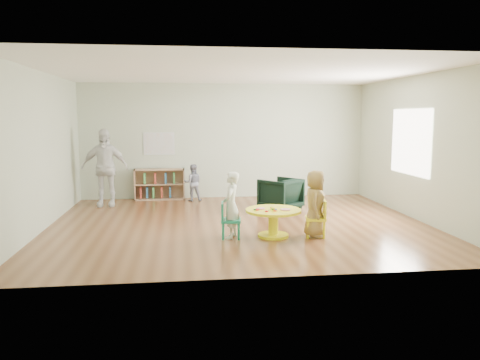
{
  "coord_description": "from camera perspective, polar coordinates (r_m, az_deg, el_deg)",
  "views": [
    {
      "loc": [
        -1.02,
        -8.55,
        1.99
      ],
      "look_at": [
        -0.01,
        -0.3,
        0.87
      ],
      "focal_mm": 35.0,
      "sensor_mm": 36.0,
      "label": 1
    }
  ],
  "objects": [
    {
      "name": "child_right",
      "position": [
        7.89,
        9.15,
        -2.87
      ],
      "size": [
        0.52,
        0.64,
        1.12
      ],
      "primitive_type": "imported",
      "rotation": [
        0.0,
        0.0,
        1.23
      ],
      "color": "yellow",
      "rests_on": "ground"
    },
    {
      "name": "activity_table",
      "position": [
        7.86,
        4.08,
        -4.61
      ],
      "size": [
        0.93,
        0.93,
        0.51
      ],
      "rotation": [
        0.0,
        0.0,
        -0.13
      ],
      "color": "yellow",
      "rests_on": "ground"
    },
    {
      "name": "room",
      "position": [
        8.61,
        -0.06,
        7.02
      ],
      "size": [
        7.1,
        7.0,
        2.8
      ],
      "color": "brown",
      "rests_on": "ground"
    },
    {
      "name": "toddler",
      "position": [
        11.2,
        -5.76,
        -0.32
      ],
      "size": [
        0.43,
        0.33,
        0.88
      ],
      "primitive_type": "imported",
      "rotation": [
        0.0,
        0.0,
        3.14
      ],
      "color": "#1B2344",
      "rests_on": "ground"
    },
    {
      "name": "kid_chair_right",
      "position": [
        7.95,
        9.54,
        -4.49
      ],
      "size": [
        0.39,
        0.39,
        0.62
      ],
      "rotation": [
        0.0,
        0.0,
        1.37
      ],
      "color": "yellow",
      "rests_on": "ground"
    },
    {
      "name": "adult_caretaker",
      "position": [
        10.89,
        -16.19,
        1.45
      ],
      "size": [
        1.02,
        0.43,
        1.74
      ],
      "primitive_type": "imported",
      "rotation": [
        0.0,
        0.0,
        -0.0
      ],
      "color": "white",
      "rests_on": "ground"
    },
    {
      "name": "bookshelf",
      "position": [
        11.54,
        -9.83,
        -0.53
      ],
      "size": [
        1.2,
        0.3,
        0.75
      ],
      "color": "#A47C5B",
      "rests_on": "ground"
    },
    {
      "name": "alphabet_poster",
      "position": [
        11.57,
        -9.85,
        4.39
      ],
      "size": [
        0.74,
        0.01,
        0.54
      ],
      "color": "silver",
      "rests_on": "ground"
    },
    {
      "name": "kid_chair_left",
      "position": [
        7.74,
        -1.44,
        -4.79
      ],
      "size": [
        0.35,
        0.35,
        0.6
      ],
      "rotation": [
        0.0,
        0.0,
        -1.68
      ],
      "color": "#188862",
      "rests_on": "ground"
    },
    {
      "name": "armchair",
      "position": [
        10.13,
        4.97,
        -1.7
      ],
      "size": [
        1.05,
        1.06,
        0.69
      ],
      "primitive_type": "imported",
      "rotation": [
        0.0,
        0.0,
        3.83
      ],
      "color": "black",
      "rests_on": "ground"
    },
    {
      "name": "child_left",
      "position": [
        7.71,
        -1.08,
        -3.07
      ],
      "size": [
        0.38,
        0.47,
        1.11
      ],
      "primitive_type": "imported",
      "rotation": [
        0.0,
        0.0,
        -1.91
      ],
      "color": "white",
      "rests_on": "ground"
    }
  ]
}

